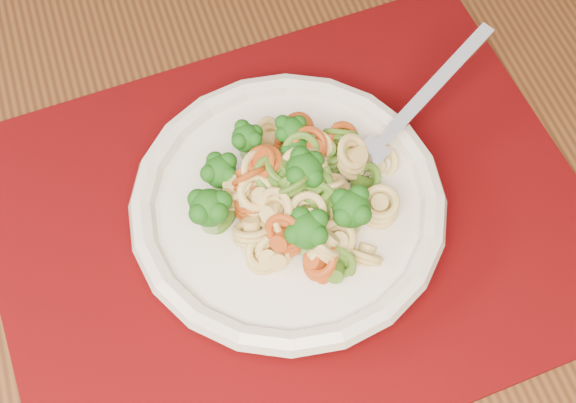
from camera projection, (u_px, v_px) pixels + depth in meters
dining_table at (270, 137)px, 0.78m from camera, size 1.78×1.43×0.73m
placemat at (292, 222)px, 0.64m from camera, size 0.54×0.47×0.00m
pasta_bowl at (288, 209)px, 0.61m from camera, size 0.24×0.24×0.05m
pasta_broccoli_heap at (288, 198)px, 0.59m from camera, size 0.20×0.20×0.06m
fork at (370, 155)px, 0.61m from camera, size 0.18×0.04×0.08m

